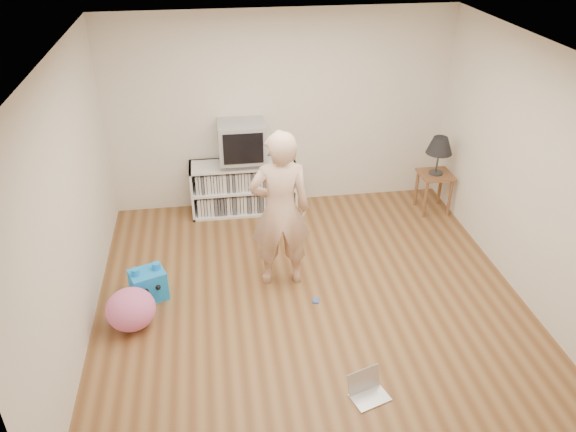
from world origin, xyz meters
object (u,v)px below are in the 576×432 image
(plush_pink, at_px, (131,309))
(plush_blue, at_px, (148,284))
(side_table, at_px, (434,183))
(media_unit, at_px, (244,187))
(table_lamp, at_px, (440,146))
(person, at_px, (280,211))
(laptop, at_px, (367,389))
(dvd_deck, at_px, (243,161))
(crt_tv, at_px, (242,141))

(plush_pink, bearing_deg, plush_blue, 72.46)
(side_table, bearing_deg, plush_pink, -154.49)
(side_table, bearing_deg, media_unit, 171.32)
(table_lamp, height_order, plush_pink, table_lamp)
(media_unit, height_order, person, person)
(person, distance_m, laptop, 2.01)
(side_table, relative_size, person, 0.31)
(media_unit, relative_size, dvd_deck, 3.11)
(side_table, relative_size, laptop, 1.46)
(crt_tv, bearing_deg, plush_blue, -123.54)
(crt_tv, bearing_deg, person, -80.72)
(media_unit, height_order, laptop, media_unit)
(table_lamp, bearing_deg, plush_blue, -159.38)
(crt_tv, distance_m, plush_blue, 2.27)
(dvd_deck, relative_size, side_table, 0.82)
(side_table, height_order, laptop, side_table)
(plush_blue, bearing_deg, side_table, 0.14)
(side_table, xyz_separation_m, plush_blue, (-3.69, -1.39, -0.24))
(laptop, bearing_deg, table_lamp, 42.17)
(media_unit, relative_size, table_lamp, 2.72)
(crt_tv, bearing_deg, media_unit, 90.00)
(table_lamp, bearing_deg, person, -150.39)
(plush_blue, bearing_deg, table_lamp, 0.14)
(person, height_order, laptop, person)
(crt_tv, xyz_separation_m, table_lamp, (2.53, -0.37, -0.08))
(side_table, relative_size, plush_blue, 1.29)
(media_unit, bearing_deg, laptop, -77.12)
(crt_tv, relative_size, table_lamp, 1.17)
(crt_tv, bearing_deg, side_table, -8.26)
(laptop, bearing_deg, plush_blue, 121.77)
(media_unit, distance_m, person, 1.78)
(plush_blue, height_order, plush_pink, plush_pink)
(side_table, bearing_deg, laptop, -119.87)
(side_table, relative_size, plush_pink, 1.12)
(media_unit, xyz_separation_m, dvd_deck, (-0.00, -0.02, 0.39))
(dvd_deck, bearing_deg, plush_pink, -120.65)
(laptop, xyz_separation_m, plush_pink, (-2.08, 1.21, 0.15))
(dvd_deck, relative_size, plush_blue, 1.05)
(side_table, xyz_separation_m, plush_pink, (-3.83, -1.83, -0.21))
(dvd_deck, bearing_deg, table_lamp, -8.33)
(dvd_deck, bearing_deg, side_table, -8.33)
(laptop, xyz_separation_m, plush_blue, (-1.95, 1.65, 0.11))
(plush_pink, bearing_deg, media_unit, 59.52)
(crt_tv, height_order, plush_blue, crt_tv)
(side_table, distance_m, laptop, 3.52)
(person, bearing_deg, side_table, -149.34)
(plush_blue, bearing_deg, laptop, -60.74)
(media_unit, xyz_separation_m, side_table, (2.53, -0.39, 0.07))
(media_unit, xyz_separation_m, plush_pink, (-1.30, -2.21, -0.14))
(dvd_deck, xyz_separation_m, person, (0.27, -1.65, 0.16))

